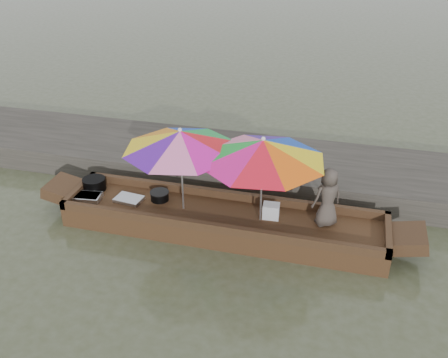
% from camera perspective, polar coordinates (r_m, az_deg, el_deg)
% --- Properties ---
extents(water, '(80.00, 80.00, 0.00)m').
position_cam_1_polar(water, '(8.95, -0.17, -5.92)').
color(water, '#3F4529').
rests_on(water, ground).
extents(dock, '(22.00, 2.20, 0.50)m').
position_cam_1_polar(dock, '(10.66, 2.90, 1.71)').
color(dock, '#2D2B26').
rests_on(dock, ground).
extents(boat_hull, '(5.66, 1.20, 0.35)m').
position_cam_1_polar(boat_hull, '(8.85, -0.17, -4.99)').
color(boat_hull, '#302011').
rests_on(boat_hull, water).
extents(cooking_pot, '(0.43, 0.43, 0.23)m').
position_cam_1_polar(cooking_pot, '(9.76, -14.60, -0.56)').
color(cooking_pot, black).
rests_on(cooking_pot, boat_hull).
extents(tray_crayfish, '(0.53, 0.40, 0.09)m').
position_cam_1_polar(tray_crayfish, '(9.50, -15.32, -2.01)').
color(tray_crayfish, silver).
rests_on(tray_crayfish, boat_hull).
extents(tray_scallop, '(0.53, 0.40, 0.06)m').
position_cam_1_polar(tray_scallop, '(9.29, -10.82, -2.26)').
color(tray_scallop, silver).
rests_on(tray_scallop, boat_hull).
extents(charcoal_grill, '(0.33, 0.33, 0.15)m').
position_cam_1_polar(charcoal_grill, '(9.20, -7.37, -1.95)').
color(charcoal_grill, black).
rests_on(charcoal_grill, boat_hull).
extents(supply_bag, '(0.29, 0.24, 0.26)m').
position_cam_1_polar(supply_bag, '(8.64, 5.40, -3.65)').
color(supply_bag, silver).
rests_on(supply_bag, boat_hull).
extents(vendor, '(0.62, 0.57, 1.05)m').
position_cam_1_polar(vendor, '(8.40, 11.76, -2.05)').
color(vendor, '#463E37').
rests_on(vendor, boat_hull).
extents(umbrella_bow, '(2.31, 2.31, 1.55)m').
position_cam_1_polar(umbrella_bow, '(8.55, -4.85, 1.02)').
color(umbrella_bow, red).
rests_on(umbrella_bow, boat_hull).
extents(umbrella_stern, '(2.58, 2.58, 1.55)m').
position_cam_1_polar(umbrella_stern, '(8.23, 4.33, -0.14)').
color(umbrella_stern, yellow).
rests_on(umbrella_stern, boat_hull).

